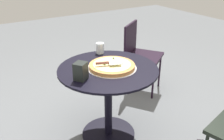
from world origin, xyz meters
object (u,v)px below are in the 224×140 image
object	(u,v)px
napkin_dispenser	(81,71)
patio_chair_far	(139,52)
patio_table	(108,90)
drinking_cup	(100,48)
pizza_server	(108,63)
pizza_on_tray	(112,66)

from	to	relation	value
napkin_dispenser	patio_chair_far	xyz separation A→B (m)	(0.63, -1.06, -0.26)
patio_table	drinking_cup	xyz separation A→B (m)	(0.34, -0.12, 0.26)
napkin_dispenser	patio_chair_far	world-z (taller)	patio_chair_far
patio_table	pizza_server	bearing A→B (deg)	154.22
patio_table	drinking_cup	size ratio (longest dim) A/B	8.36
patio_table	pizza_server	size ratio (longest dim) A/B	3.97
patio_chair_far	patio_table	bearing A→B (deg)	126.13
pizza_on_tray	drinking_cup	world-z (taller)	drinking_cup
pizza_on_tray	napkin_dispenser	bearing A→B (deg)	99.12
pizza_server	drinking_cup	distance (m)	0.39
patio_chair_far	napkin_dispenser	bearing A→B (deg)	120.94
patio_table	napkin_dispenser	size ratio (longest dim) A/B	6.24
drinking_cup	napkin_dispenser	size ratio (longest dim) A/B	0.75
drinking_cup	napkin_dispenser	distance (m)	0.57
pizza_on_tray	drinking_cup	size ratio (longest dim) A/B	4.08
patio_table	patio_chair_far	bearing A→B (deg)	-53.87
patio_table	patio_chair_far	world-z (taller)	patio_chair_far
patio_table	pizza_server	world-z (taller)	pizza_server
pizza_server	napkin_dispenser	size ratio (longest dim) A/B	1.57
drinking_cup	patio_chair_far	distance (m)	0.74
pizza_server	patio_table	bearing A→B (deg)	-25.78
pizza_on_tray	patio_chair_far	distance (m)	0.97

